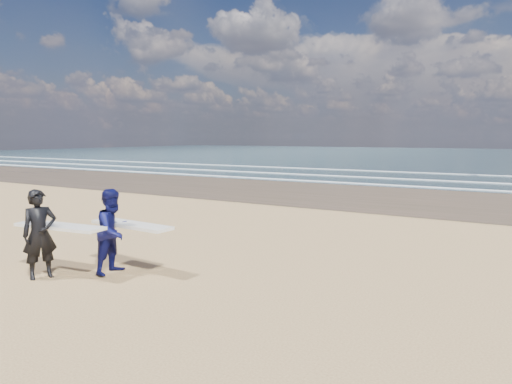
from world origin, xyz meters
The scene contains 2 objects.
surfer_near centered at (0.08, 0.28, 0.98)m, with size 2.25×1.16×1.94m.
surfer_far centered at (1.15, 1.34, 0.96)m, with size 2.23×1.17×1.91m.
Camera 1 is at (8.96, -5.72, 3.06)m, focal length 32.00 mm.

